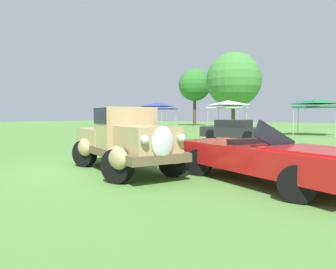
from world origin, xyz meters
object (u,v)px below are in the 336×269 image
object	(u,v)px
neighbor_convertible	(269,157)
canopy_tent_left_field	(157,105)
show_car_charcoal	(235,130)
show_car_skyblue	(125,127)
canopy_tent_right_field	(316,103)
canopy_tent_center_field	(228,104)
feature_pickup_truck	(124,139)

from	to	relation	value
neighbor_convertible	canopy_tent_left_field	size ratio (longest dim) A/B	1.59
show_car_charcoal	canopy_tent_left_field	xyz separation A→B (m)	(-10.04, 7.48, 1.82)
neighbor_convertible	show_car_skyblue	xyz separation A→B (m)	(-12.72, 11.44, 0.02)
canopy_tent_left_field	canopy_tent_right_field	distance (m)	13.76
neighbor_convertible	canopy_tent_left_field	bearing A→B (deg)	127.81
neighbor_convertible	canopy_tent_center_field	world-z (taller)	canopy_tent_center_field
canopy_tent_left_field	canopy_tent_center_field	bearing A→B (deg)	-3.34
show_car_charcoal	canopy_tent_center_field	xyz separation A→B (m)	(-2.85, 7.06, 1.82)
neighbor_convertible	show_car_charcoal	xyz separation A→B (m)	(-4.13, 10.78, 0.02)
feature_pickup_truck	show_car_skyblue	distance (m)	14.85
canopy_tent_center_field	canopy_tent_right_field	distance (m)	6.59
feature_pickup_truck	canopy_tent_center_field	world-z (taller)	canopy_tent_center_field
show_car_charcoal	canopy_tent_center_field	bearing A→B (deg)	112.02
feature_pickup_truck	canopy_tent_right_field	xyz separation A→B (m)	(3.27, 18.70, 1.56)
feature_pickup_truck	canopy_tent_left_field	distance (m)	21.41
show_car_skyblue	canopy_tent_left_field	bearing A→B (deg)	101.97
show_car_charcoal	canopy_tent_right_field	bearing A→B (deg)	63.87
feature_pickup_truck	show_car_charcoal	size ratio (longest dim) A/B	1.04
show_car_charcoal	show_car_skyblue	bearing A→B (deg)	175.64
canopy_tent_left_field	canopy_tent_right_field	xyz separation A→B (m)	(13.76, 0.10, -0.00)
canopy_tent_center_field	feature_pickup_truck	bearing A→B (deg)	-79.70
neighbor_convertible	show_car_skyblue	bearing A→B (deg)	138.04
feature_pickup_truck	show_car_charcoal	distance (m)	11.14
canopy_tent_center_field	show_car_charcoal	bearing A→B (deg)	-67.98
show_car_skyblue	canopy_tent_left_field	xyz separation A→B (m)	(-1.45, 6.82, 1.82)
show_car_skyblue	neighbor_convertible	bearing A→B (deg)	-41.96
show_car_skyblue	canopy_tent_center_field	world-z (taller)	canopy_tent_center_field
feature_pickup_truck	show_car_skyblue	bearing A→B (deg)	127.51
neighbor_convertible	canopy_tent_center_field	xyz separation A→B (m)	(-6.98, 17.84, 1.84)
neighbor_convertible	canopy_tent_right_field	distance (m)	18.46
canopy_tent_left_field	canopy_tent_center_field	xyz separation A→B (m)	(7.19, -0.42, -0.00)
show_car_skyblue	show_car_charcoal	bearing A→B (deg)	-4.36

